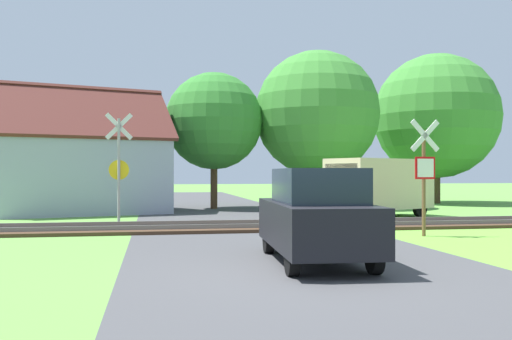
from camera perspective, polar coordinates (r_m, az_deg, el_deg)
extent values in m
plane|color=#5B933D|center=(10.09, 5.94, -9.97)|extent=(160.00, 160.00, 0.00)
cube|color=#424244|center=(12.00, 3.25, -8.42)|extent=(6.70, 80.00, 0.01)
cube|color=#422D1E|center=(17.42, -1.04, -5.74)|extent=(60.00, 2.60, 0.10)
cube|color=slate|center=(18.12, -1.40, -5.19)|extent=(60.00, 0.08, 0.12)
cube|color=slate|center=(16.71, -0.65, -5.59)|extent=(60.00, 0.08, 0.12)
cylinder|color=brown|center=(15.95, 16.43, -1.28)|extent=(0.10, 0.10, 2.85)
cube|color=red|center=(15.90, 16.55, 0.20)|extent=(0.60, 0.10, 0.60)
cube|color=white|center=(15.88, 16.59, 0.20)|extent=(0.49, 0.07, 0.49)
cube|color=white|center=(15.93, 16.55, 3.31)|extent=(0.87, 0.13, 0.88)
cube|color=white|center=(15.93, 16.55, 3.31)|extent=(0.87, 0.13, 0.88)
cylinder|color=#9E9EA5|center=(18.74, -13.56, -0.22)|extent=(0.09, 0.09, 3.45)
cube|color=white|center=(18.86, -13.54, 4.26)|extent=(0.88, 0.04, 0.88)
cube|color=white|center=(18.86, -13.54, 4.26)|extent=(0.88, 0.04, 0.88)
cylinder|color=yellow|center=(18.80, -13.55, 0.01)|extent=(0.64, 0.04, 0.64)
cube|color=#99A3B7|center=(25.50, -17.11, -0.53)|extent=(7.79, 6.50, 3.20)
cube|color=#562823|center=(24.45, -16.63, 5.67)|extent=(7.53, 4.62, 2.42)
cube|color=#562823|center=(26.81, -17.52, 5.14)|extent=(7.53, 4.62, 2.42)
cube|color=brown|center=(26.02, -13.07, 5.86)|extent=(0.62, 0.62, 1.10)
cylinder|color=#513823|center=(28.57, 6.14, -1.36)|extent=(0.39, 0.39, 2.36)
sphere|color=#3D8433|center=(28.72, 6.13, 5.66)|extent=(6.22, 6.22, 6.22)
cylinder|color=#513823|center=(27.38, -4.23, -1.31)|extent=(0.33, 0.33, 2.46)
sphere|color=#337A2D|center=(27.49, -4.22, 4.90)|extent=(4.66, 4.66, 4.66)
cylinder|color=#513823|center=(33.79, 17.59, -1.25)|extent=(0.44, 0.44, 2.30)
sphere|color=#3D8433|center=(33.94, 17.58, 5.15)|extent=(7.02, 7.02, 7.02)
cube|color=beige|center=(22.34, 12.27, -1.36)|extent=(4.61, 3.58, 1.90)
cube|color=beige|center=(20.56, 7.80, -2.85)|extent=(1.44, 1.93, 0.90)
cube|color=#19232D|center=(20.81, 8.52, -0.53)|extent=(0.76, 1.46, 0.85)
cube|color=navy|center=(22.98, 10.47, -2.16)|extent=(3.38, 1.71, 0.16)
cylinder|color=black|center=(21.86, 8.27, -3.88)|extent=(0.69, 0.47, 0.68)
cylinder|color=black|center=(20.79, 11.33, -4.06)|extent=(0.69, 0.47, 0.68)
cylinder|color=black|center=(23.97, 13.10, -3.56)|extent=(0.69, 0.47, 0.68)
cylinder|color=black|center=(23.00, 16.08, -3.70)|extent=(0.69, 0.47, 0.68)
cube|color=black|center=(10.90, 5.95, -5.44)|extent=(1.87, 4.09, 0.84)
cube|color=#19232D|center=(10.66, 6.19, -1.57)|extent=(1.52, 2.28, 0.64)
cylinder|color=black|center=(12.42, 7.71, -6.76)|extent=(0.21, 0.61, 0.60)
cylinder|color=black|center=(12.14, 1.26, -6.91)|extent=(0.21, 0.61, 0.60)
cylinder|color=black|center=(9.83, 11.77, -8.45)|extent=(0.21, 0.61, 0.60)
cylinder|color=black|center=(9.48, 3.63, -8.76)|extent=(0.21, 0.61, 0.60)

